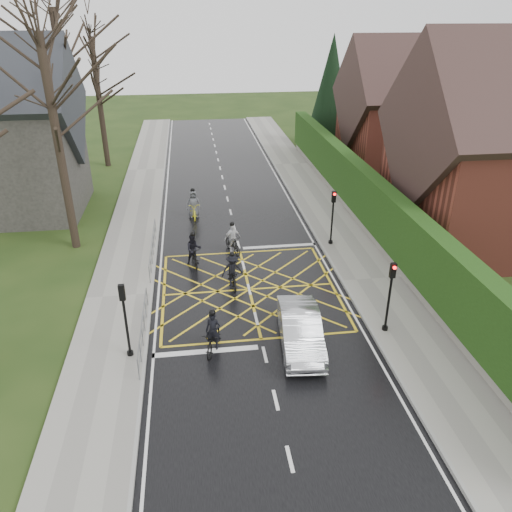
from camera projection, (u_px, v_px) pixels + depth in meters
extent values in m
plane|color=#1C3110|center=(249.00, 289.00, 23.63)|extent=(120.00, 120.00, 0.00)
cube|color=black|center=(249.00, 289.00, 23.63)|extent=(9.00, 80.00, 0.01)
cube|color=gray|center=(371.00, 280.00, 24.31)|extent=(3.00, 80.00, 0.15)
cube|color=gray|center=(120.00, 297.00, 22.89)|extent=(3.00, 80.00, 0.15)
cube|color=slate|center=(366.00, 225.00, 29.71)|extent=(0.50, 38.00, 0.70)
cube|color=#19320D|center=(369.00, 197.00, 28.93)|extent=(0.90, 38.00, 2.80)
cube|color=brown|center=(505.00, 184.00, 27.47)|extent=(11.00, 9.00, 6.50)
cube|color=brown|center=(404.00, 132.00, 39.99)|extent=(9.00, 8.00, 6.00)
cube|color=#362320|center=(409.00, 94.00, 38.69)|extent=(9.80, 8.80, 8.80)
cube|color=brown|center=(448.00, 58.00, 37.84)|extent=(0.70, 0.70, 1.60)
cylinder|color=black|center=(328.00, 140.00, 47.68)|extent=(0.50, 0.50, 1.20)
cone|color=black|center=(331.00, 92.00, 45.70)|extent=(4.60, 4.60, 10.00)
cube|color=#2D2B28|center=(11.00, 159.00, 31.09)|extent=(8.00, 7.00, 7.00)
cylinder|color=black|center=(59.00, 149.00, 25.41)|extent=(0.44, 0.44, 11.00)
cylinder|color=black|center=(69.00, 110.00, 32.16)|extent=(0.44, 0.44, 12.00)
cylinder|color=black|center=(100.00, 105.00, 39.78)|extent=(0.44, 0.44, 10.00)
cylinder|color=slate|center=(142.00, 320.00, 19.53)|extent=(0.05, 5.00, 0.05)
cylinder|color=slate|center=(143.00, 330.00, 19.73)|extent=(0.04, 5.00, 0.04)
cylinder|color=slate|center=(139.00, 372.00, 17.54)|extent=(0.04, 0.04, 1.00)
cylinder|color=slate|center=(147.00, 298.00, 21.97)|extent=(0.04, 0.04, 1.00)
cylinder|color=slate|center=(152.00, 241.00, 26.18)|extent=(0.05, 6.00, 0.05)
cylinder|color=slate|center=(153.00, 248.00, 26.38)|extent=(0.04, 6.00, 0.04)
cylinder|color=slate|center=(150.00, 276.00, 23.74)|extent=(0.04, 0.04, 1.00)
cylinder|color=slate|center=(156.00, 227.00, 29.06)|extent=(0.04, 0.04, 1.00)
cylinder|color=black|center=(332.00, 221.00, 27.29)|extent=(0.10, 0.10, 3.00)
cylinder|color=black|center=(330.00, 243.00, 27.89)|extent=(0.24, 0.24, 0.30)
cube|color=black|center=(334.00, 197.00, 26.66)|extent=(0.22, 0.16, 0.62)
sphere|color=#FF0C0C|center=(335.00, 194.00, 26.47)|extent=(0.14, 0.14, 0.14)
cylinder|color=black|center=(389.00, 301.00, 19.85)|extent=(0.10, 0.10, 3.00)
cylinder|color=black|center=(385.00, 329.00, 20.45)|extent=(0.24, 0.24, 0.30)
cube|color=black|center=(393.00, 270.00, 19.22)|extent=(0.22, 0.16, 0.62)
sphere|color=#FF0C0C|center=(395.00, 268.00, 19.03)|extent=(0.14, 0.14, 0.14)
cylinder|color=black|center=(126.00, 325.00, 18.37)|extent=(0.10, 0.10, 3.00)
cylinder|color=black|center=(131.00, 355.00, 18.97)|extent=(0.24, 0.24, 0.30)
cube|color=black|center=(122.00, 292.00, 17.74)|extent=(0.22, 0.16, 0.62)
sphere|color=#FF0C0C|center=(122.00, 286.00, 17.77)|extent=(0.14, 0.14, 0.14)
imported|color=black|center=(214.00, 340.00, 19.28)|extent=(1.15, 1.93, 0.96)
imported|color=black|center=(213.00, 331.00, 19.22)|extent=(0.68, 0.55, 1.63)
sphere|color=black|center=(212.00, 313.00, 18.85)|extent=(0.26, 0.26, 0.26)
imported|color=black|center=(194.00, 255.00, 25.66)|extent=(0.77, 1.87, 1.09)
imported|color=black|center=(194.00, 249.00, 25.62)|extent=(0.89, 0.74, 1.67)
sphere|color=black|center=(193.00, 234.00, 25.24)|extent=(0.26, 0.26, 0.26)
imported|color=black|center=(233.00, 277.00, 23.73)|extent=(0.80, 1.86, 0.95)
imported|color=black|center=(232.00, 270.00, 23.67)|extent=(1.09, 0.69, 1.61)
sphere|color=black|center=(232.00, 254.00, 23.30)|extent=(0.25, 0.25, 0.25)
imported|color=black|center=(233.00, 244.00, 26.96)|extent=(1.08, 1.82, 1.05)
imported|color=silver|center=(232.00, 238.00, 26.92)|extent=(1.02, 0.70, 1.61)
sphere|color=black|center=(232.00, 224.00, 26.55)|extent=(0.25, 0.25, 0.25)
imported|color=yellow|center=(194.00, 210.00, 31.48)|extent=(0.84, 2.01, 1.03)
imported|color=#505357|center=(193.00, 204.00, 31.41)|extent=(0.90, 0.62, 1.75)
sphere|color=black|center=(193.00, 190.00, 31.01)|extent=(0.27, 0.27, 0.27)
imported|color=#B8BAC0|center=(300.00, 330.00, 19.44)|extent=(1.90, 4.47, 1.43)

